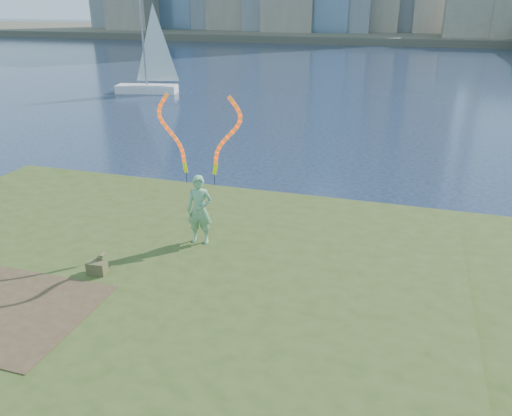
% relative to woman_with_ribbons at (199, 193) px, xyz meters
% --- Properties ---
extents(ground, '(320.00, 320.00, 0.00)m').
position_rel_woman_with_ribbons_xyz_m(ground, '(-0.31, -1.00, -2.19)').
color(ground, '#17233B').
rests_on(ground, ground).
extents(grassy_knoll, '(20.00, 18.00, 0.80)m').
position_rel_woman_with_ribbons_xyz_m(grassy_knoll, '(-0.31, -3.29, -1.85)').
color(grassy_knoll, '#39491A').
rests_on(grassy_knoll, ground).
extents(dirt_patch, '(3.20, 3.00, 0.02)m').
position_rel_woman_with_ribbons_xyz_m(dirt_patch, '(-2.51, -4.20, -1.38)').
color(dirt_patch, '#47331E').
rests_on(dirt_patch, grassy_knoll).
extents(far_shore, '(320.00, 40.00, 1.20)m').
position_rel_woman_with_ribbons_xyz_m(far_shore, '(-0.31, 94.00, -1.59)').
color(far_shore, '#504A3A').
rests_on(far_shore, ground).
extents(woman_with_ribbons, '(2.13, 0.52, 4.21)m').
position_rel_woman_with_ribbons_xyz_m(woman_with_ribbons, '(0.00, 0.00, 0.00)').
color(woman_with_ribbons, '#14792B').
rests_on(woman_with_ribbons, grassy_knoll).
extents(canvas_bag, '(0.46, 0.52, 0.41)m').
position_rel_woman_with_ribbons_xyz_m(canvas_bag, '(-1.69, -2.29, -1.22)').
color(canvas_bag, brown).
rests_on(canvas_bag, grassy_knoll).
extents(sailboat, '(5.05, 2.46, 7.59)m').
position_rel_woman_with_ribbons_xyz_m(sailboat, '(-14.70, 24.61, -0.89)').
color(sailboat, white).
rests_on(sailboat, ground).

